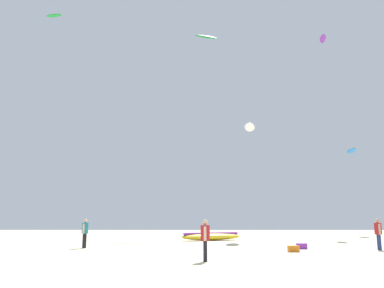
# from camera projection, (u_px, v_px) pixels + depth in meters

# --- Properties ---
(ground_plane) EXTENTS (120.00, 120.00, 0.00)m
(ground_plane) POSITION_uv_depth(u_px,v_px,m) (184.00, 280.00, 11.02)
(ground_plane) COLOR beige
(person_foreground) EXTENTS (0.37, 0.55, 1.65)m
(person_foreground) POSITION_uv_depth(u_px,v_px,m) (205.00, 237.00, 16.13)
(person_foreground) COLOR black
(person_foreground) RESTS_ON ground
(person_midground) EXTENTS (0.39, 0.56, 1.71)m
(person_midground) POSITION_uv_depth(u_px,v_px,m) (85.00, 231.00, 23.96)
(person_midground) COLOR black
(person_midground) RESTS_ON ground
(person_left) EXTENTS (0.39, 0.57, 1.72)m
(person_left) POSITION_uv_depth(u_px,v_px,m) (378.00, 232.00, 22.45)
(person_left) COLOR navy
(person_left) RESTS_ON ground
(kite_grounded_near) EXTENTS (5.56, 3.91, 0.65)m
(kite_grounded_near) POSITION_uv_depth(u_px,v_px,m) (211.00, 237.00, 33.12)
(kite_grounded_near) COLOR yellow
(kite_grounded_near) RESTS_ON ground
(cooler_box) EXTENTS (0.56, 0.36, 0.32)m
(cooler_box) POSITION_uv_depth(u_px,v_px,m) (293.00, 249.00, 20.94)
(cooler_box) COLOR orange
(cooler_box) RESTS_ON ground
(gear_bag) EXTENTS (0.56, 0.36, 0.32)m
(gear_bag) POSITION_uv_depth(u_px,v_px,m) (302.00, 246.00, 23.10)
(gear_bag) COLOR purple
(gear_bag) RESTS_ON ground
(kite_aloft_0) EXTENTS (1.59, 3.44, 0.40)m
(kite_aloft_0) POSITION_uv_depth(u_px,v_px,m) (352.00, 151.00, 48.57)
(kite_aloft_0) COLOR blue
(kite_aloft_1) EXTENTS (1.35, 3.44, 0.44)m
(kite_aloft_1) POSITION_uv_depth(u_px,v_px,m) (250.00, 127.00, 36.66)
(kite_aloft_1) COLOR white
(kite_aloft_2) EXTENTS (3.15, 1.80, 0.77)m
(kite_aloft_2) POSITION_uv_depth(u_px,v_px,m) (206.00, 37.00, 52.97)
(kite_aloft_2) COLOR green
(kite_aloft_3) EXTENTS (2.12, 0.97, 0.27)m
(kite_aloft_3) POSITION_uv_depth(u_px,v_px,m) (54.00, 16.00, 47.86)
(kite_aloft_3) COLOR green
(kite_aloft_4) EXTENTS (1.21, 2.75, 0.54)m
(kite_aloft_4) POSITION_uv_depth(u_px,v_px,m) (323.00, 39.00, 54.26)
(kite_aloft_4) COLOR purple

